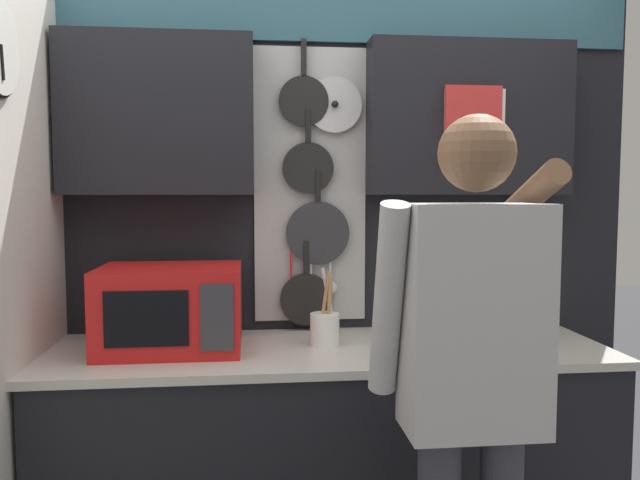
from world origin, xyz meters
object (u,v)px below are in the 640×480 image
knife_block (508,317)px  utensil_crock (325,327)px  person (471,365)px  microwave (171,308)px

knife_block → utensil_crock: utensil_crock is taller
person → microwave: bearing=144.4°
utensil_crock → person: (0.33, -0.64, 0.03)m
microwave → person: size_ratio=0.30×
microwave → person: person is taller
knife_block → utensil_crock: bearing=179.9°
microwave → person: bearing=-35.6°
person → knife_block: bearing=59.5°
microwave → knife_block: size_ratio=2.01×
microwave → utensil_crock: size_ratio=1.73×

